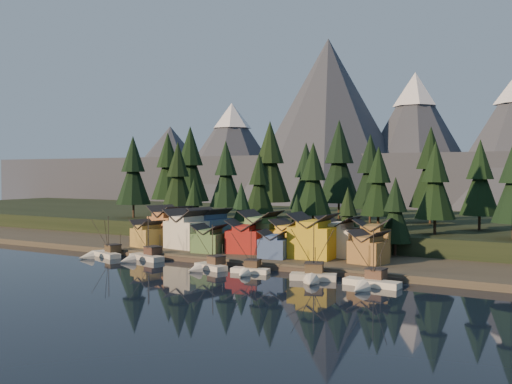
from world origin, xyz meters
The scene contains 44 objects.
ground centered at (0.00, 0.00, 0.00)m, with size 500.00×500.00×0.00m, color black.
shore_strip centered at (0.00, 40.00, 0.75)m, with size 400.00×50.00×1.50m, color #3D382C.
hillside centered at (0.00, 90.00, 3.00)m, with size 420.00×100.00×6.00m, color black.
dock centered at (0.00, 16.50, 0.50)m, with size 80.00×4.00×1.00m, color #483C33.
mountain_ridge centered at (-4.20, 213.59, 26.06)m, with size 560.00×190.00×90.00m.
boat_0 centered at (-34.93, 10.31, 2.12)m, with size 10.78×11.20×11.44m.
boat_1 centered at (-22.49, 11.25, 2.27)m, with size 11.06×11.57×12.06m.
boat_3 centered at (-1.36, 8.23, 2.18)m, with size 9.09×9.64×10.95m.
boat_4 centered at (8.93, 8.65, 1.98)m, with size 8.66×9.19×10.17m.
boat_5 centered at (23.86, 8.20, 2.48)m, with size 9.90×10.56×12.29m.
boat_6 centered at (35.55, 7.62, 2.13)m, with size 11.17×12.02×11.74m.
house_front_0 centered at (-30.92, 22.87, 5.22)m, with size 8.40×8.11×7.09m.
house_front_1 centered at (-20.06, 26.40, 6.82)m, with size 11.08×10.75×10.13m.
house_front_2 centered at (-10.62, 22.46, 5.12)m, with size 7.68×7.73×6.89m.
house_front_3 centered at (-2.71, 26.24, 5.75)m, with size 9.58×9.31×8.09m.
house_front_4 centered at (7.68, 22.34, 4.86)m, with size 7.26×7.67×6.39m.
house_front_5 centered at (15.73, 26.66, 6.94)m, with size 10.11×9.24×10.36m.
house_front_6 centered at (29.37, 25.35, 5.26)m, with size 8.30×7.98×7.16m.
house_back_0 centered at (-30.20, 31.51, 7.00)m, with size 11.57×11.29×10.48m.
house_back_1 centered at (-18.05, 33.62, 6.79)m, with size 10.44×10.53×10.08m.
house_back_2 centered at (-2.11, 33.48, 6.73)m, with size 9.48×8.72×9.96m.
house_back_3 centered at (7.34, 31.22, 5.82)m, with size 9.15×8.41×8.23m.
house_back_4 centered at (19.47, 32.49, 6.43)m, with size 9.08×8.76×9.38m.
house_back_5 centered at (27.53, 33.16, 6.27)m, with size 9.55×9.63×9.10m.
tree_hill_0 centered at (-62.00, 52.00, 21.10)m, with size 11.86×11.86×27.62m.
tree_hill_1 centered at (-50.00, 68.00, 23.28)m, with size 13.57×13.57×31.61m.
tree_hill_2 centered at (-40.00, 48.00, 19.62)m, with size 10.69×10.69×24.91m.
tree_hill_3 centered at (-30.00, 60.00, 19.98)m, with size 10.98×10.98×25.58m.
tree_hill_4 centered at (-22.00, 75.00, 23.87)m, with size 14.03×14.03×32.69m.
tree_hill_5 centered at (-12.00, 50.00, 17.45)m, with size 8.99×8.99×20.95m.
tree_hill_6 centered at (-4.00, 65.00, 19.40)m, with size 10.52×10.52×24.52m.
tree_hill_7 centered at (6.00, 48.00, 18.84)m, with size 10.09×10.09×23.50m.
tree_hill_8 centered at (14.00, 72.00, 20.69)m, with size 11.54×11.54×26.88m.
tree_hill_9 centered at (22.00, 55.00, 18.24)m, with size 9.61×9.61×22.39m.
tree_hill_10 centered at (30.00, 80.00, 21.90)m, with size 12.48×12.48×29.08m.
tree_hill_11 centered at (38.00, 50.00, 18.59)m, with size 9.89×9.89×23.03m.
tree_hill_12 centered at (46.00, 66.00, 19.17)m, with size 10.34×10.34×24.10m.
tree_hill_15 centered at (0.00, 82.00, 23.82)m, with size 13.99×13.99×32.59m.
tree_hill_16 centered at (-68.00, 78.00, 22.72)m, with size 13.13×13.13×30.59m.
tree_shore_0 centered at (-28.00, 40.00, 11.42)m, with size 7.79×7.79×18.16m.
tree_shore_1 centered at (-12.00, 40.00, 10.88)m, with size 7.37×7.37×17.18m.
tree_shore_2 centered at (5.00, 40.00, 9.28)m, with size 6.12×6.12×14.26m.
tree_shore_3 centered at (19.00, 40.00, 10.38)m, with size 6.98×6.98×16.26m.
tree_shore_4 centered at (31.00, 40.00, 11.77)m, with size 8.07×8.07×18.79m.
Camera 1 is at (69.65, -93.86, 21.37)m, focal length 40.00 mm.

